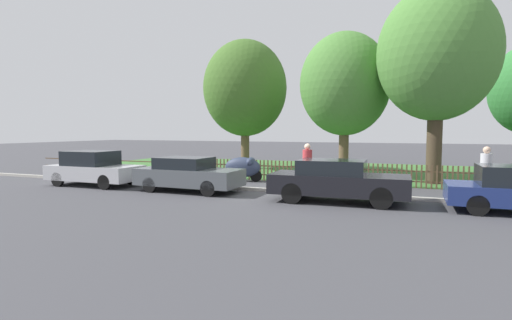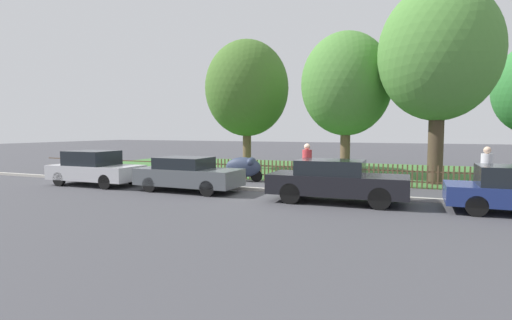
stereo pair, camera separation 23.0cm
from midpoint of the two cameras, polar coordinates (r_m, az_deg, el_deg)
The scene contains 13 objects.
ground_plane at distance 14.82m, azimuth 2.88°, elevation -4.69°, with size 120.00×120.00×0.00m, color #424247.
kerb_stone at distance 14.91m, azimuth 3.00°, elevation -4.40°, with size 30.80×0.20×0.12m, color #B2ADA3.
grass_strip at distance 23.31m, azimuth 9.91°, elevation -1.44°, with size 30.80×11.49×0.01m, color #3D7033.
park_fence at distance 17.72m, azimuth 6.14°, elevation -1.70°, with size 30.80×0.05×0.94m.
parked_car_silver_hatchback at distance 18.00m, azimuth -22.50°, elevation -1.12°, with size 3.91×1.76×1.44m.
parked_car_black_saloon at distance 15.25m, azimuth -10.10°, elevation -1.99°, with size 4.01×1.71×1.29m.
parked_car_navy_estate at distance 13.01m, azimuth 11.00°, elevation -2.87°, with size 4.38×1.82×1.37m.
covered_motorcycle at distance 17.96m, azimuth -2.15°, elevation -1.01°, with size 1.78×0.82×1.09m.
tree_nearest_kerb at distance 24.03m, azimuth -1.86°, elevation 10.17°, with size 4.94×4.94×7.62m.
tree_behind_motorcycle at distance 20.97m, azimuth 12.25°, elevation 10.50°, with size 4.52×4.52×7.23m.
tree_mid_park at distance 19.01m, azimuth 24.15°, elevation 13.63°, with size 4.96×4.96×8.41m.
pedestrian_near_fence at distance 15.12m, azimuth 29.63°, elevation -1.23°, with size 0.47×0.47×1.78m.
pedestrian_by_lamp at distance 15.38m, azimuth 6.91°, elevation -0.56°, with size 0.51×0.51×1.80m.
Camera 1 is at (4.60, -13.90, 2.32)m, focal length 28.00 mm.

